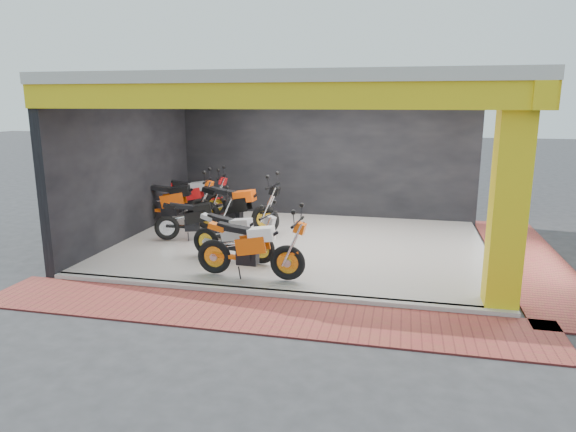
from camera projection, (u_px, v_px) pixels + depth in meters
name	position (u px, v px, depth m)	size (l,w,h in m)	color
ground	(280.00, 276.00, 9.65)	(80.00, 80.00, 0.00)	#2D2D30
showroom_floor	(301.00, 245.00, 11.54)	(8.00, 6.00, 0.10)	beige
showroom_ceiling	(302.00, 83.00, 10.76)	(8.40, 6.40, 0.20)	beige
back_wall	(323.00, 156.00, 14.12)	(8.20, 0.20, 3.50)	black
left_wall	(130.00, 165.00, 12.05)	(0.20, 6.20, 3.50)	black
corner_column	(509.00, 201.00, 7.75)	(0.50, 0.50, 3.50)	yellow
header_beam_front	(264.00, 96.00, 7.97)	(8.40, 0.30, 0.40)	yellow
header_beam_right	(503.00, 97.00, 9.97)	(0.30, 6.40, 0.40)	yellow
floor_kerb	(266.00, 293.00, 8.67)	(8.00, 0.20, 0.10)	beige
paver_front	(253.00, 313.00, 7.94)	(9.00, 1.40, 0.03)	maroon
paver_right	(530.00, 261.00, 10.52)	(1.40, 7.00, 0.03)	maroon
moto_hero	(288.00, 246.00, 8.95)	(2.14, 0.79, 1.31)	#E95409
moto_row_a	(261.00, 235.00, 9.89)	(1.96, 0.73, 1.20)	#9C9EA3
moto_row_b	(221.00, 215.00, 11.73)	(1.89, 0.70, 1.15)	black
moto_row_c	(265.00, 206.00, 12.05)	(2.36, 0.87, 1.44)	black
moto_row_d	(200.00, 199.00, 12.96)	(2.31, 0.85, 1.41)	#EA4C09
moto_row_e	(215.00, 193.00, 13.97)	(2.17, 0.80, 1.33)	red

